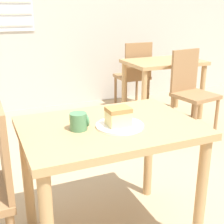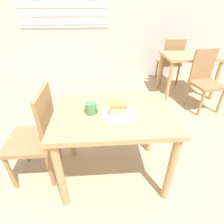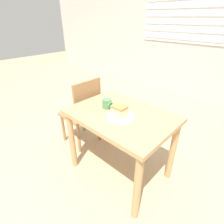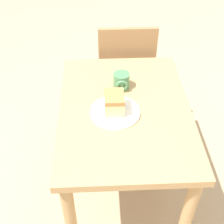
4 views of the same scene
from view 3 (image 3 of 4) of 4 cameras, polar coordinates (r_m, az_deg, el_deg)
The scene contains 6 objects.
ground_plane at distance 1.85m, azimuth -4.68°, elevation -24.52°, with size 14.00×14.00×0.00m, color tan.
dining_table_near at distance 1.64m, azimuth 2.91°, elevation -4.14°, with size 0.94×0.67×0.71m.
chair_near_window at distance 2.15m, azimuth -9.45°, elevation 0.26°, with size 0.39×0.39×0.88m.
plate at distance 1.52m, azimuth 2.79°, elevation -1.47°, with size 0.25×0.25×0.01m.
cake_slice at distance 1.50m, azimuth 2.36°, elevation 0.43°, with size 0.12×0.10×0.10m.
coffee_mug at distance 1.65m, azimuth -1.59°, elevation 2.74°, with size 0.10×0.09×0.09m.
Camera 3 is at (0.86, -0.71, 1.48)m, focal length 28.00 mm.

